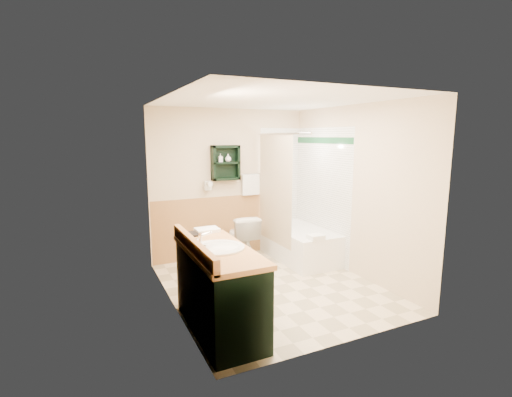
{
  "coord_description": "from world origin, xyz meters",
  "views": [
    {
      "loc": [
        -2.17,
        -4.11,
        1.97
      ],
      "look_at": [
        -0.14,
        0.2,
        1.16
      ],
      "focal_mm": 26.0,
      "sensor_mm": 36.0,
      "label": 1
    }
  ],
  "objects_px": {
    "vanity": "(219,289)",
    "soap_bottle_b": "(228,159)",
    "hair_dryer": "(207,186)",
    "bathtub": "(298,243)",
    "toilet": "(242,238)",
    "vanity_book": "(186,226)",
    "wall_shelf": "(226,163)",
    "soap_bottle_a": "(220,160)"
  },
  "relations": [
    {
      "from": "toilet",
      "to": "vanity_book",
      "type": "bearing_deg",
      "value": 50.6
    },
    {
      "from": "vanity",
      "to": "bathtub",
      "type": "distance_m",
      "value": 2.51
    },
    {
      "from": "hair_dryer",
      "to": "vanity",
      "type": "height_order",
      "value": "hair_dryer"
    },
    {
      "from": "bathtub",
      "to": "soap_bottle_b",
      "type": "relative_size",
      "value": 12.11
    },
    {
      "from": "bathtub",
      "to": "soap_bottle_b",
      "type": "distance_m",
      "value": 1.77
    },
    {
      "from": "hair_dryer",
      "to": "toilet",
      "type": "xyz_separation_m",
      "value": [
        0.47,
        -0.26,
        -0.84
      ]
    },
    {
      "from": "wall_shelf",
      "to": "toilet",
      "type": "relative_size",
      "value": 0.74
    },
    {
      "from": "bathtub",
      "to": "hair_dryer",
      "type": "bearing_deg",
      "value": 156.71
    },
    {
      "from": "vanity",
      "to": "bathtub",
      "type": "xyz_separation_m",
      "value": [
        1.92,
        1.6,
        -0.18
      ]
    },
    {
      "from": "vanity",
      "to": "toilet",
      "type": "bearing_deg",
      "value": 61.01
    },
    {
      "from": "wall_shelf",
      "to": "vanity",
      "type": "height_order",
      "value": "wall_shelf"
    },
    {
      "from": "bathtub",
      "to": "vanity_book",
      "type": "relative_size",
      "value": 7.03
    },
    {
      "from": "toilet",
      "to": "bathtub",
      "type": "bearing_deg",
      "value": 163.48
    },
    {
      "from": "vanity",
      "to": "soap_bottle_a",
      "type": "height_order",
      "value": "soap_bottle_a"
    },
    {
      "from": "hair_dryer",
      "to": "vanity_book",
      "type": "height_order",
      "value": "hair_dryer"
    },
    {
      "from": "wall_shelf",
      "to": "soap_bottle_b",
      "type": "relative_size",
      "value": 4.44
    },
    {
      "from": "hair_dryer",
      "to": "soap_bottle_a",
      "type": "height_order",
      "value": "soap_bottle_a"
    },
    {
      "from": "soap_bottle_b",
      "to": "wall_shelf",
      "type": "bearing_deg",
      "value": 172.97
    },
    {
      "from": "bathtub",
      "to": "toilet",
      "type": "bearing_deg",
      "value": 159.92
    },
    {
      "from": "vanity_book",
      "to": "soap_bottle_a",
      "type": "distance_m",
      "value": 1.93
    },
    {
      "from": "soap_bottle_a",
      "to": "vanity",
      "type": "bearing_deg",
      "value": -110.61
    },
    {
      "from": "toilet",
      "to": "vanity_book",
      "type": "height_order",
      "value": "vanity_book"
    },
    {
      "from": "wall_shelf",
      "to": "soap_bottle_a",
      "type": "relative_size",
      "value": 4.21
    },
    {
      "from": "hair_dryer",
      "to": "soap_bottle_a",
      "type": "xyz_separation_m",
      "value": [
        0.21,
        -0.03,
        0.4
      ]
    },
    {
      "from": "bathtub",
      "to": "toilet",
      "type": "xyz_separation_m",
      "value": [
        -0.86,
        0.31,
        0.11
      ]
    },
    {
      "from": "toilet",
      "to": "soap_bottle_b",
      "type": "height_order",
      "value": "soap_bottle_b"
    },
    {
      "from": "vanity",
      "to": "vanity_book",
      "type": "relative_size",
      "value": 6.4
    },
    {
      "from": "wall_shelf",
      "to": "toilet",
      "type": "xyz_separation_m",
      "value": [
        0.17,
        -0.23,
        -1.19
      ]
    },
    {
      "from": "bathtub",
      "to": "vanity_book",
      "type": "distance_m",
      "value": 2.42
    },
    {
      "from": "hair_dryer",
      "to": "soap_bottle_b",
      "type": "distance_m",
      "value": 0.54
    },
    {
      "from": "bathtub",
      "to": "soap_bottle_b",
      "type": "bearing_deg",
      "value": 151.24
    },
    {
      "from": "wall_shelf",
      "to": "soap_bottle_b",
      "type": "height_order",
      "value": "wall_shelf"
    },
    {
      "from": "vanity",
      "to": "soap_bottle_b",
      "type": "height_order",
      "value": "soap_bottle_b"
    },
    {
      "from": "toilet",
      "to": "soap_bottle_b",
      "type": "xyz_separation_m",
      "value": [
        -0.13,
        0.23,
        1.25
      ]
    },
    {
      "from": "hair_dryer",
      "to": "vanity_book",
      "type": "bearing_deg",
      "value": -115.78
    },
    {
      "from": "hair_dryer",
      "to": "soap_bottle_b",
      "type": "relative_size",
      "value": 1.94
    },
    {
      "from": "vanity_book",
      "to": "wall_shelf",
      "type": "bearing_deg",
      "value": 49.88
    },
    {
      "from": "soap_bottle_a",
      "to": "vanity_book",
      "type": "bearing_deg",
      "value": -122.16
    },
    {
      "from": "hair_dryer",
      "to": "bathtub",
      "type": "distance_m",
      "value": 1.73
    },
    {
      "from": "vanity",
      "to": "soap_bottle_a",
      "type": "distance_m",
      "value": 2.57
    },
    {
      "from": "bathtub",
      "to": "toilet",
      "type": "distance_m",
      "value": 0.92
    },
    {
      "from": "soap_bottle_b",
      "to": "soap_bottle_a",
      "type": "bearing_deg",
      "value": 180.0
    }
  ]
}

